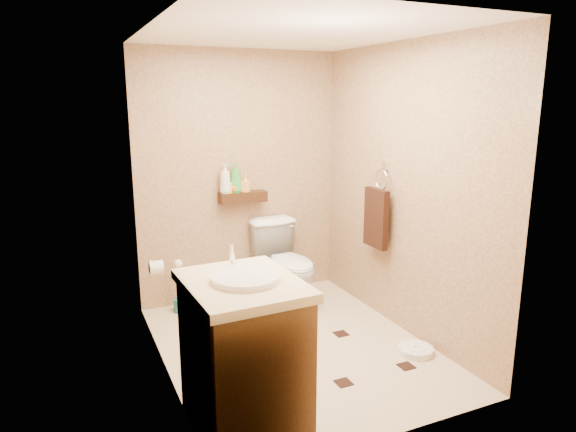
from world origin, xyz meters
name	(u,v)px	position (x,y,z in m)	size (l,w,h in m)	color
ground	(294,347)	(0.00, 0.00, 0.00)	(2.50, 2.50, 0.00)	beige
wall_back	(240,177)	(0.00, 1.25, 1.20)	(2.00, 0.04, 2.40)	tan
wall_front	(393,241)	(0.00, -1.25, 1.20)	(2.00, 0.04, 2.40)	tan
wall_left	(160,212)	(-1.00, 0.00, 1.20)	(0.04, 2.50, 2.40)	tan
wall_right	(404,190)	(1.00, 0.00, 1.20)	(0.04, 2.50, 2.40)	tan
ceiling	(295,32)	(0.00, 0.00, 2.40)	(2.00, 2.50, 0.02)	white
wall_shelf	(243,197)	(0.00, 1.17, 1.02)	(0.46, 0.14, 0.10)	#3D1E10
floor_accents	(302,350)	(0.03, -0.08, 0.00)	(1.28, 1.24, 0.01)	black
toilet	(287,265)	(0.31, 0.83, 0.40)	(0.45, 0.78, 0.80)	white
vanity	(244,353)	(-0.70, -0.80, 0.48)	(0.66, 0.79, 1.08)	brown
bathroom_scale	(415,350)	(0.82, -0.49, 0.03)	(0.32, 0.32, 0.06)	white
toilet_brush	(179,294)	(-0.67, 1.07, 0.18)	(0.12, 0.12, 0.51)	#196765
towel_ring	(377,215)	(0.91, 0.25, 0.95)	(0.12, 0.30, 0.76)	silver
toilet_paper	(156,267)	(-0.94, 0.65, 0.60)	(0.12, 0.11, 0.12)	white
bottle_a	(225,179)	(-0.17, 1.17, 1.21)	(0.11, 0.11, 0.28)	silver
bottle_b	(228,185)	(-0.15, 1.17, 1.15)	(0.07, 0.07, 0.16)	yellow
bottle_c	(235,186)	(-0.08, 1.17, 1.14)	(0.11, 0.11, 0.14)	orange
bottle_d	(236,178)	(-0.07, 1.17, 1.21)	(0.11, 0.11, 0.28)	green
bottle_e	(245,183)	(0.03, 1.17, 1.15)	(0.07, 0.07, 0.16)	#FFA454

